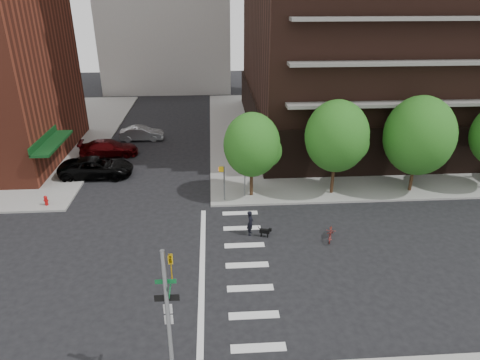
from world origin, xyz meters
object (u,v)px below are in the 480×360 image
at_px(dog_walker, 250,223).
at_px(scooter, 331,233).
at_px(traffic_signal, 170,329).
at_px(parked_car_silver, 142,133).
at_px(parked_car_maroon, 109,148).
at_px(fire_hydrant, 46,200).
at_px(parked_car_black, 96,167).

bearing_deg(dog_walker, scooter, -87.81).
bearing_deg(traffic_signal, parked_car_silver, 100.37).
distance_m(traffic_signal, dog_walker, 11.60).
distance_m(parked_car_silver, dog_walker, 20.80).
bearing_deg(parked_car_silver, parked_car_maroon, 150.46).
relative_size(parked_car_silver, scooter, 2.61).
height_order(fire_hydrant, scooter, fire_hydrant).
relative_size(traffic_signal, fire_hydrant, 8.20).
relative_size(parked_car_black, parked_car_silver, 1.35).
bearing_deg(parked_car_maroon, traffic_signal, -168.08).
xyz_separation_m(parked_car_maroon, parked_car_silver, (2.36, 4.21, -0.04)).
relative_size(parked_car_silver, dog_walker, 2.65).
bearing_deg(dog_walker, parked_car_silver, 38.79).
xyz_separation_m(parked_car_silver, dog_walker, (9.30, -18.61, 0.10)).
relative_size(traffic_signal, scooter, 3.65).
bearing_deg(scooter, parked_car_maroon, 155.20).
height_order(parked_car_silver, scooter, parked_car_silver).
distance_m(parked_car_silver, scooter, 24.08).
xyz_separation_m(fire_hydrant, parked_car_silver, (4.66, 14.06, 0.16)).
distance_m(fire_hydrant, parked_car_maroon, 10.11).
bearing_deg(fire_hydrant, scooter, -16.04).
distance_m(parked_car_black, parked_car_maroon, 4.69).
height_order(parked_car_maroon, scooter, parked_car_maroon).
bearing_deg(fire_hydrant, parked_car_black, 65.97).
relative_size(parked_car_maroon, parked_car_silver, 1.20).
distance_m(traffic_signal, parked_car_black, 21.95).
height_order(traffic_signal, fire_hydrant, traffic_signal).
xyz_separation_m(traffic_signal, scooter, (8.80, 9.88, -2.27)).
bearing_deg(scooter, traffic_signal, -113.77).
relative_size(parked_car_maroon, dog_walker, 3.18).
bearing_deg(scooter, fire_hydrant, -178.12).
xyz_separation_m(parked_car_maroon, dog_walker, (11.66, -14.39, 0.06)).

